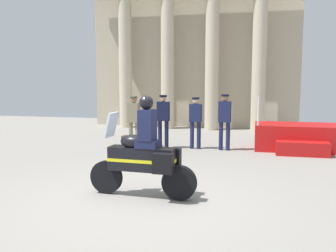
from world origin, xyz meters
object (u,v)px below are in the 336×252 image
Objects in this scene: reviewing_stand at (299,138)px; officer_in_row_3 at (225,117)px; motorcycle_with_rider at (145,155)px; officer_in_row_1 at (163,117)px; officer_in_row_0 at (134,117)px; briefcase_on_ground at (124,141)px; officer_in_row_2 at (196,118)px.

officer_in_row_3 reaches higher than reviewing_stand.
reviewing_stand is at bearing -117.48° from motorcycle_with_rider.
officer_in_row_3 is 5.23m from motorcycle_with_rider.
officer_in_row_1 is 0.98× the size of officer_in_row_3.
officer_in_row_0 is 4.66× the size of briefcase_on_ground.
officer_in_row_2 is 2.53m from briefcase_on_ground.
briefcase_on_ground is (-5.62, -0.60, -0.21)m from reviewing_stand.
officer_in_row_3 is (0.93, -0.04, 0.06)m from officer_in_row_2.
officer_in_row_1 is 1.60m from briefcase_on_ground.
officer_in_row_1 is (-4.25, -0.65, 0.63)m from reviewing_stand.
officer_in_row_2 is (-3.22, -0.52, 0.59)m from reviewing_stand.
reviewing_stand is at bearing -161.54° from officer_in_row_3.
motorcycle_with_rider is 5.60m from briefcase_on_ground.
officer_in_row_3 reaches higher than officer_in_row_2.
officer_in_row_0 reaches higher than officer_in_row_2.
motorcycle_with_rider reaches higher than officer_in_row_3.
officer_in_row_1 is 0.82× the size of motorcycle_with_rider.
officer_in_row_2 is at bearing 2.50° from officer_in_row_3.
officer_in_row_2 is 0.94× the size of officer_in_row_3.
reviewing_stand is 3.31m from officer_in_row_2.
officer_in_row_0 is 0.90m from briefcase_on_ground.
officer_in_row_0 reaches higher than briefcase_on_ground.
reviewing_stand is at bearing 6.12° from briefcase_on_ground.
motorcycle_with_rider reaches higher than officer_in_row_0.
briefcase_on_ground is (-0.38, 0.09, -0.81)m from officer_in_row_0.
officer_in_row_3 reaches higher than briefcase_on_ground.
officer_in_row_1 reaches higher than briefcase_on_ground.
officer_in_row_0 is 2.03m from officer_in_row_2.
motorcycle_with_rider is 5.82× the size of briefcase_on_ground.
reviewing_stand is 5.32m from officer_in_row_0.
reviewing_stand is 1.61× the size of officer_in_row_0.
motorcycle_with_rider is at bearing 105.13° from officer_in_row_1.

